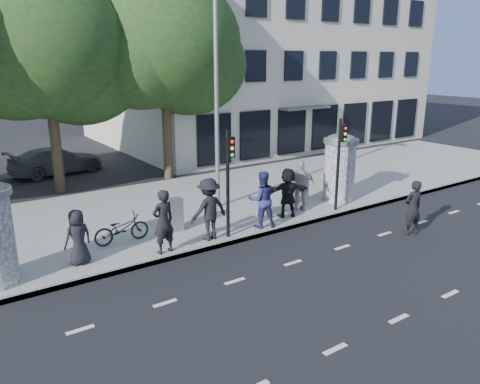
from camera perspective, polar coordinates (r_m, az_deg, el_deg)
ground at (r=12.62m, az=10.71°, el=-10.68°), size 120.00×120.00×0.00m
sidewalk at (r=18.21m, az=-6.17°, el=-1.77°), size 40.00×8.00×0.15m
curb at (r=15.05m, az=1.10°, el=-5.57°), size 40.00×0.10×0.16m
lane_dash_near at (r=11.39m, az=18.79°, el=-14.41°), size 32.00×0.12×0.01m
lane_dash_far at (r=13.53m, az=6.48°, el=-8.58°), size 32.00×0.12×0.01m
ad_column_right at (r=18.76m, az=12.06°, el=3.13°), size 1.36×1.36×2.65m
traffic_pole_near at (r=14.26m, az=-1.38°, el=2.30°), size 0.22×0.31×3.40m
traffic_pole_far at (r=17.30m, az=12.07°, el=4.40°), size 0.22×0.31×3.40m
street_lamp at (r=17.02m, az=-2.79°, el=13.25°), size 0.25×0.93×8.00m
tree_near_left at (r=21.03m, az=-22.68°, el=16.08°), size 6.80×6.80×8.97m
tree_center at (r=22.32m, az=-9.33°, el=17.62°), size 7.00×7.00×9.30m
building at (r=34.35m, az=1.43°, el=16.66°), size 20.30×15.85×12.00m
ped_a at (r=13.49m, az=-19.15°, el=-5.23°), size 0.85×0.65×1.56m
ped_b at (r=13.60m, az=-9.33°, el=-3.58°), size 0.74×0.54×1.90m
ped_c at (r=15.48m, az=2.69°, el=-0.91°), size 1.11×0.99×1.91m
ped_d at (r=14.43m, az=-3.81°, el=-2.11°), size 1.31×0.81×1.96m
ped_e at (r=17.30m, az=7.41°, el=0.79°), size 1.28×1.01×1.91m
ped_f at (r=16.60m, az=5.83°, el=-0.06°), size 1.75×1.11×1.77m
man_road at (r=16.23m, az=20.34°, el=-1.81°), size 0.74×0.56×1.84m
bicycle at (r=14.76m, az=-14.24°, el=-4.35°), size 0.63×1.72×0.90m
cabinet_left at (r=15.43m, az=-8.01°, el=-2.72°), size 0.57×0.45×1.09m
cabinet_right at (r=18.05m, az=7.32°, el=0.20°), size 0.67×0.59×1.16m
car_right at (r=25.24m, az=-21.48°, el=3.60°), size 2.55×4.80×1.32m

